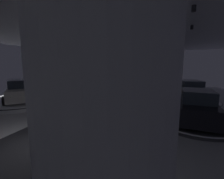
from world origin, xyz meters
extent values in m
cube|color=#B2B2B7|center=(0.00, 0.00, -0.03)|extent=(24.00, 44.00, 0.05)
cube|color=#232328|center=(0.00, 0.00, 0.00)|extent=(4.40, 44.00, 0.01)
cube|color=silver|center=(0.00, 0.00, 5.55)|extent=(24.00, 44.00, 0.10)
cylinder|color=black|center=(-5.52, 5.05, 5.32)|extent=(0.16, 0.16, 0.22)
cylinder|color=black|center=(-5.19, 8.88, 5.32)|extent=(0.16, 0.16, 0.22)
cylinder|color=black|center=(-5.51, 12.11, 5.32)|extent=(0.16, 0.16, 0.22)
cylinder|color=black|center=(-0.14, 1.94, 5.32)|extent=(0.16, 0.16, 0.22)
cylinder|color=black|center=(-0.05, 5.44, 5.32)|extent=(0.16, 0.16, 0.22)
cylinder|color=black|center=(-0.14, 8.71, 5.32)|extent=(0.16, 0.16, 0.22)
cylinder|color=black|center=(-0.12, 11.93, 5.32)|extent=(0.16, 0.16, 0.22)
cylinder|color=black|center=(5.52, 2.02, 5.32)|extent=(0.16, 0.16, 0.22)
cylinder|color=black|center=(5.88, 5.25, 5.32)|extent=(0.16, 0.16, 0.22)
cylinder|color=black|center=(5.51, 8.83, 5.32)|extent=(0.16, 0.16, 0.22)
cylinder|color=black|center=(5.50, 11.88, 5.32)|extent=(0.16, 0.16, 0.22)
cylinder|color=#ADADB2|center=(4.06, -3.22, 2.75)|extent=(1.54, 1.54, 5.50)
cylinder|color=#333338|center=(-5.42, 10.25, 0.14)|extent=(5.73, 5.73, 0.29)
cylinder|color=white|center=(-5.42, 10.25, 0.26)|extent=(5.85, 5.85, 0.05)
cube|color=silver|center=(-5.42, 10.25, 0.90)|extent=(4.17, 4.31, 0.90)
cube|color=#2D3842|center=(-5.52, 10.14, 1.65)|extent=(2.44, 2.45, 0.70)
cylinder|color=black|center=(-5.19, 11.98, 0.63)|extent=(0.62, 0.65, 0.68)
cylinder|color=black|center=(-3.72, 10.62, 0.63)|extent=(0.62, 0.65, 0.68)
cylinder|color=black|center=(-7.13, 9.88, 0.63)|extent=(0.62, 0.65, 0.68)
cylinder|color=black|center=(-5.66, 8.53, 0.63)|extent=(0.62, 0.65, 0.68)
sphere|color=white|center=(-4.39, 12.10, 1.01)|extent=(0.18, 0.18, 0.18)
sphere|color=white|center=(-3.66, 11.43, 1.01)|extent=(0.18, 0.18, 0.18)
cylinder|color=#333338|center=(6.37, 4.86, 0.12)|extent=(4.52, 4.52, 0.23)
cylinder|color=white|center=(6.37, 4.86, 0.20)|extent=(4.61, 4.61, 0.05)
cube|color=black|center=(6.37, 4.86, 0.84)|extent=(1.99, 4.28, 0.90)
cube|color=#2D3842|center=(6.36, 4.71, 1.59)|extent=(1.65, 1.97, 0.70)
cylinder|color=black|center=(5.43, 6.33, 0.57)|extent=(0.25, 0.69, 0.68)
cylinder|color=black|center=(7.43, 6.24, 0.57)|extent=(0.25, 0.69, 0.68)
cylinder|color=black|center=(5.30, 3.48, 0.57)|extent=(0.25, 0.69, 0.68)
cylinder|color=black|center=(7.30, 3.38, 0.57)|extent=(0.25, 0.69, 0.68)
sphere|color=white|center=(5.97, 6.93, 0.95)|extent=(0.18, 0.18, 0.18)
sphere|color=white|center=(6.96, 6.89, 0.95)|extent=(0.18, 0.18, 0.18)
cylinder|color=silver|center=(6.68, 9.84, 0.14)|extent=(4.59, 4.59, 0.27)
cylinder|color=black|center=(6.68, 9.84, 0.24)|extent=(4.68, 4.68, 0.05)
cube|color=silver|center=(6.68, 9.84, 0.88)|extent=(2.71, 4.50, 0.90)
cube|color=#2D3842|center=(6.65, 9.99, 1.63)|extent=(1.95, 2.21, 0.70)
cylinder|color=black|center=(7.98, 8.68, 0.61)|extent=(0.37, 0.71, 0.68)
cylinder|color=black|center=(6.04, 8.22, 0.61)|extent=(0.37, 0.71, 0.68)
cylinder|color=black|center=(7.33, 11.46, 0.61)|extent=(0.37, 0.71, 0.68)
cylinder|color=black|center=(5.38, 11.00, 0.61)|extent=(0.37, 0.71, 0.68)
sphere|color=white|center=(7.64, 7.95, 1.00)|extent=(0.18, 0.18, 0.18)
sphere|color=white|center=(6.67, 7.73, 1.00)|extent=(0.18, 0.18, 0.18)
cylinder|color=#B7B7BC|center=(-5.83, 16.24, 0.14)|extent=(5.56, 5.56, 0.28)
cylinder|color=black|center=(-5.83, 16.24, 0.25)|extent=(5.68, 5.68, 0.05)
cube|color=silver|center=(-5.83, 16.24, 1.03)|extent=(5.69, 4.14, 1.20)
cube|color=silver|center=(-7.37, 16.95, 2.08)|extent=(2.34, 2.44, 1.00)
cube|color=#28333D|center=(-6.91, 16.74, 2.08)|extent=(0.81, 1.62, 0.75)
cylinder|color=black|center=(-8.01, 15.95, 0.70)|extent=(0.88, 0.61, 0.84)
cylinder|color=black|center=(-7.02, 18.08, 0.70)|extent=(0.88, 0.61, 0.84)
cylinder|color=black|center=(-4.64, 14.39, 0.70)|extent=(0.88, 0.61, 0.84)
cylinder|color=black|center=(-3.65, 16.52, 0.70)|extent=(0.88, 0.61, 0.84)
cylinder|color=silver|center=(-6.76, 5.01, 0.17)|extent=(5.74, 5.74, 0.34)
cylinder|color=black|center=(-6.76, 5.01, 0.31)|extent=(5.85, 5.85, 0.05)
cube|color=silver|center=(-6.76, 5.01, 0.95)|extent=(4.29, 4.19, 0.90)
cube|color=#2D3842|center=(-6.87, 5.11, 1.70)|extent=(2.45, 2.44, 0.70)
cylinder|color=black|center=(-5.04, 4.75, 0.68)|extent=(0.65, 0.63, 0.68)
cylinder|color=black|center=(-6.41, 3.30, 0.68)|extent=(0.65, 0.63, 0.68)
cylinder|color=black|center=(-7.11, 6.72, 0.68)|extent=(0.65, 0.63, 0.68)
cylinder|color=black|center=(-8.49, 5.27, 0.68)|extent=(0.65, 0.63, 0.68)
sphere|color=white|center=(-4.93, 3.95, 1.06)|extent=(0.18, 0.18, 0.18)
sphere|color=white|center=(-5.61, 3.24, 1.06)|extent=(0.18, 0.18, 0.18)
cylinder|color=#B7B7BC|center=(5.40, 16.90, 0.18)|extent=(4.85, 4.85, 0.35)
cylinder|color=black|center=(5.40, 16.90, 0.32)|extent=(4.95, 4.95, 0.05)
cube|color=silver|center=(5.40, 16.90, 0.96)|extent=(4.23, 1.86, 0.90)
cube|color=#2D3842|center=(5.55, 16.90, 1.71)|extent=(1.92, 1.59, 0.70)
cylinder|color=black|center=(3.99, 15.88, 0.69)|extent=(0.68, 0.23, 0.68)
cylinder|color=black|center=(3.96, 17.88, 0.69)|extent=(0.68, 0.23, 0.68)
cylinder|color=black|center=(6.84, 15.92, 0.69)|extent=(0.68, 0.23, 0.68)
cylinder|color=black|center=(6.81, 17.92, 0.69)|extent=(0.68, 0.23, 0.68)
sphere|color=white|center=(3.35, 16.37, 1.07)|extent=(0.18, 0.18, 0.18)
sphere|color=white|center=(3.34, 17.36, 1.07)|extent=(0.18, 0.18, 0.18)
cylinder|color=black|center=(-0.07, 2.43, 0.40)|extent=(0.14, 0.14, 0.80)
cylinder|color=black|center=(-0.12, 2.26, 0.40)|extent=(0.14, 0.14, 0.80)
cylinder|color=#6B665B|center=(-0.09, 2.34, 1.06)|extent=(0.32, 0.32, 0.62)
sphere|color=#99755B|center=(-0.09, 2.34, 1.48)|extent=(0.22, 0.22, 0.22)
cylinder|color=#333338|center=(-2.06, 2.34, 0.02)|extent=(0.28, 0.28, 0.04)
cylinder|color=#B2B2B7|center=(-2.06, 2.34, 0.48)|extent=(0.07, 0.07, 0.96)
sphere|color=#B2B2B7|center=(-2.06, 2.34, 0.96)|extent=(0.10, 0.10, 0.10)
camera|label=1|loc=(4.69, -4.81, 3.29)|focal=25.45mm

